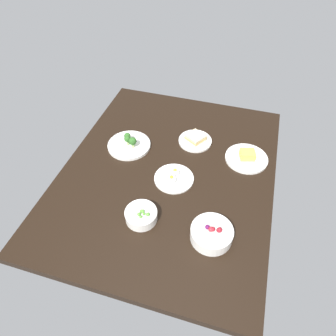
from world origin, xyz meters
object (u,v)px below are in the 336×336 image
(bowl_berries, at_px, (212,233))
(plate_broccoli, at_px, (129,144))
(plate_cheese, at_px, (247,158))
(plate_eggs, at_px, (174,178))
(plate_sandwich, at_px, (195,140))
(bowl_peas, at_px, (141,215))

(bowl_berries, bearing_deg, plate_broccoli, -129.00)
(plate_cheese, height_order, plate_eggs, plate_cheese)
(bowl_berries, bearing_deg, plate_sandwich, -160.67)
(bowl_berries, bearing_deg, plate_eggs, -138.75)
(plate_broccoli, bearing_deg, plate_eggs, 61.42)
(bowl_peas, bearing_deg, bowl_berries, 88.75)
(bowl_peas, height_order, plate_cheese, bowl_peas)
(plate_cheese, bearing_deg, bowl_peas, -38.10)
(bowl_berries, height_order, plate_broccoli, same)
(plate_broccoli, relative_size, plate_eggs, 1.19)
(plate_broccoli, height_order, plate_sandwich, plate_broccoli)
(plate_sandwich, bearing_deg, bowl_peas, -10.94)
(plate_sandwich, distance_m, plate_eggs, 0.29)
(bowl_berries, xyz_separation_m, plate_eggs, (-0.26, -0.23, -0.02))
(bowl_peas, distance_m, plate_broccoli, 0.46)
(bowl_peas, xyz_separation_m, plate_cheese, (-0.48, 0.38, -0.01))
(bowl_berries, distance_m, plate_eggs, 0.35)
(plate_sandwich, relative_size, plate_eggs, 0.94)
(bowl_peas, xyz_separation_m, plate_sandwich, (-0.54, 0.10, -0.01))
(plate_broccoli, relative_size, plate_cheese, 1.05)
(plate_broccoli, height_order, plate_eggs, plate_broccoli)
(plate_cheese, distance_m, plate_eggs, 0.39)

